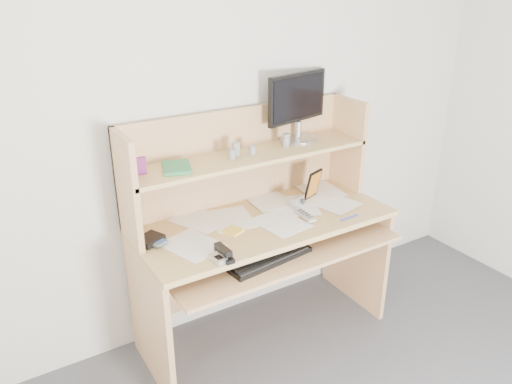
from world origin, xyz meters
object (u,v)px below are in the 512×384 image
desk (257,223)px  game_case (313,184)px  tv_remote (305,215)px  monitor (297,104)px  keyboard (268,257)px

desk → game_case: 0.42m
desk → game_case: (0.39, 0.01, 0.15)m
tv_remote → desk: bearing=143.3°
tv_remote → game_case: 0.27m
monitor → tv_remote: bearing=-129.2°
desk → game_case: size_ratio=8.17×
keyboard → monitor: 0.91m
desk → keyboard: 0.32m
keyboard → game_case: (0.51, 0.30, 0.18)m
tv_remote → game_case: bearing=48.1°
desk → tv_remote: (0.20, -0.17, 0.07)m
keyboard → game_case: bearing=23.9°
keyboard → game_case: 0.62m
tv_remote → keyboard: bearing=-154.6°
desk → keyboard: desk is taller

